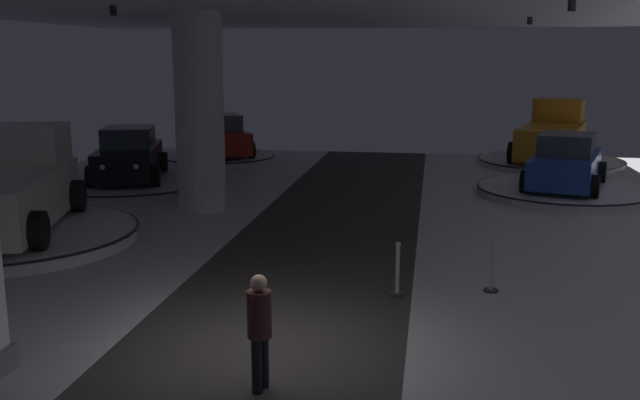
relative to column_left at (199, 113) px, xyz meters
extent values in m
cube|color=silver|center=(3.96, -9.22, -2.77)|extent=(24.00, 44.00, 0.05)
cube|color=#383330|center=(3.96, -9.22, -2.75)|extent=(4.40, 44.00, 0.01)
cylinder|color=black|center=(-0.76, -3.46, 2.57)|extent=(0.16, 0.16, 0.22)
cylinder|color=black|center=(-0.73, 2.93, 2.57)|extent=(0.16, 0.16, 0.22)
cylinder|color=black|center=(9.17, -3.39, 2.57)|extent=(0.16, 0.16, 0.22)
cylinder|color=black|center=(9.14, 2.96, 2.57)|extent=(0.16, 0.16, 0.22)
cylinder|color=silver|center=(0.00, 0.00, 0.00)|extent=(1.36, 1.36, 5.50)
cylinder|color=silver|center=(-2.38, 9.24, -2.63)|extent=(4.63, 4.63, 0.24)
cylinder|color=black|center=(-2.38, 9.24, -2.54)|extent=(4.73, 4.73, 0.05)
cube|color=maroon|center=(-2.38, 9.24, -1.90)|extent=(3.69, 4.53, 0.90)
cube|color=#2D3842|center=(-2.31, 9.11, -1.15)|extent=(2.31, 2.43, 0.70)
cylinder|color=black|center=(-3.97, 9.96, -2.17)|extent=(0.54, 0.70, 0.68)
cylinder|color=black|center=(-2.25, 10.98, -2.17)|extent=(0.54, 0.70, 0.68)
cylinder|color=black|center=(-2.51, 7.51, -2.17)|extent=(0.54, 0.70, 0.68)
cylinder|color=black|center=(-0.80, 8.52, -2.17)|extent=(0.54, 0.70, 0.68)
sphere|color=white|center=(-3.86, 10.76, -1.79)|extent=(0.18, 0.18, 0.18)
sphere|color=white|center=(-3.01, 11.27, -1.79)|extent=(0.18, 0.18, 0.18)
cylinder|color=silver|center=(11.13, 10.05, -2.62)|extent=(5.57, 5.56, 0.26)
cylinder|color=black|center=(11.13, 10.05, -2.52)|extent=(5.68, 5.68, 0.05)
cube|color=#B77519|center=(11.13, 10.05, -1.74)|extent=(3.50, 5.68, 1.20)
cube|color=#B77519|center=(11.61, 11.68, -0.69)|extent=(2.30, 2.16, 1.00)
cube|color=#28333D|center=(11.46, 11.19, -0.69)|extent=(1.70, 0.57, 0.75)
cylinder|color=black|center=(10.52, 12.16, -2.07)|extent=(0.50, 0.88, 0.84)
cylinder|color=black|center=(12.78, 11.50, -2.07)|extent=(0.50, 0.88, 0.84)
cylinder|color=black|center=(9.48, 8.60, -2.07)|extent=(0.50, 0.88, 0.84)
cylinder|color=black|center=(11.74, 7.94, -2.07)|extent=(0.50, 0.88, 0.84)
cylinder|color=#B7B7BC|center=(-3.45, 2.81, -2.60)|extent=(5.80, 5.80, 0.31)
cylinder|color=black|center=(-3.45, 2.81, -2.47)|extent=(5.92, 5.92, 0.05)
cube|color=black|center=(-3.45, 2.81, -1.83)|extent=(2.92, 4.54, 0.90)
cube|color=#2D3842|center=(-3.49, 2.96, -1.08)|extent=(2.04, 2.26, 0.70)
cylinder|color=black|center=(-2.09, 1.73, -2.10)|extent=(0.40, 0.71, 0.68)
cylinder|color=black|center=(-4.00, 1.16, -2.10)|extent=(0.40, 0.71, 0.68)
cylinder|color=black|center=(-2.90, 4.46, -2.10)|extent=(0.40, 0.71, 0.68)
cylinder|color=black|center=(-4.81, 3.90, -2.10)|extent=(0.40, 0.71, 0.68)
sphere|color=white|center=(-2.39, 0.98, -1.72)|extent=(0.18, 0.18, 0.18)
sphere|color=white|center=(-3.34, 0.70, -1.72)|extent=(0.18, 0.18, 0.18)
cylinder|color=silver|center=(-3.27, -4.27, -2.59)|extent=(5.77, 5.77, 0.31)
cylinder|color=black|center=(-3.27, -4.27, -2.47)|extent=(5.89, 5.89, 0.05)
cube|color=silver|center=(-3.27, -4.27, -1.69)|extent=(3.46, 5.67, 1.20)
cube|color=silver|center=(-3.73, -2.63, -0.64)|extent=(2.29, 2.15, 1.00)
cube|color=#28333D|center=(-3.59, -3.13, -0.64)|extent=(1.70, 0.55, 0.75)
cylinder|color=black|center=(-2.64, -2.17, -2.02)|extent=(0.50, 0.88, 0.84)
cylinder|color=black|center=(-1.64, -5.74, -2.02)|extent=(0.50, 0.88, 0.84)
cylinder|color=silver|center=(10.60, 3.84, -2.62)|extent=(5.29, 5.29, 0.25)
cylinder|color=black|center=(10.60, 3.84, -2.53)|extent=(5.40, 5.40, 0.05)
cube|color=navy|center=(10.60, 3.84, -1.89)|extent=(2.91, 4.54, 0.90)
cube|color=#2D3842|center=(10.56, 3.69, -1.14)|extent=(2.03, 2.26, 0.70)
cylinder|color=black|center=(10.05, 5.49, -2.16)|extent=(0.40, 0.71, 0.68)
cylinder|color=black|center=(11.96, 4.93, -2.16)|extent=(0.40, 0.71, 0.68)
cylinder|color=black|center=(9.24, 2.75, -2.16)|extent=(0.40, 0.71, 0.68)
cylinder|color=black|center=(11.16, 2.19, -2.16)|extent=(0.40, 0.71, 0.68)
sphere|color=white|center=(10.71, 5.95, -1.77)|extent=(0.18, 0.18, 0.18)
sphere|color=white|center=(11.66, 5.67, -1.77)|extent=(0.18, 0.18, 0.18)
cylinder|color=black|center=(4.34, -10.44, -2.35)|extent=(0.14, 0.14, 0.80)
cylinder|color=black|center=(4.29, -10.61, -2.35)|extent=(0.14, 0.14, 0.80)
cylinder|color=#472323|center=(4.32, -10.52, -1.69)|extent=(0.32, 0.32, 0.62)
sphere|color=tan|center=(4.32, -10.52, -1.27)|extent=(0.22, 0.22, 0.22)
cylinder|color=#333338|center=(5.90, -6.47, -2.73)|extent=(0.28, 0.28, 0.04)
cylinder|color=#B2B2B7|center=(5.90, -6.47, -2.27)|extent=(0.07, 0.07, 0.96)
sphere|color=#B2B2B7|center=(5.90, -6.47, -1.79)|extent=(0.10, 0.10, 0.10)
cylinder|color=#333338|center=(7.62, -6.00, -2.73)|extent=(0.28, 0.28, 0.04)
cylinder|color=#B2B2B7|center=(7.62, -6.00, -2.27)|extent=(0.07, 0.07, 0.96)
sphere|color=#B2B2B7|center=(7.62, -6.00, -1.79)|extent=(0.10, 0.10, 0.10)
camera|label=1|loc=(6.45, -18.82, 1.58)|focal=39.32mm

